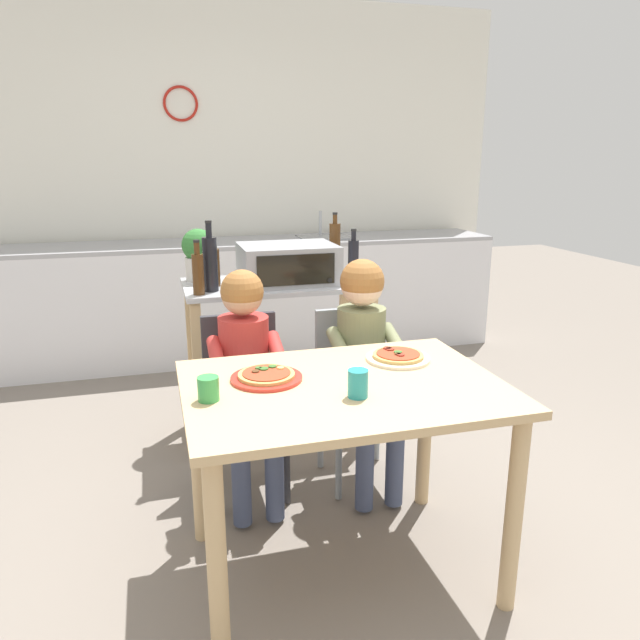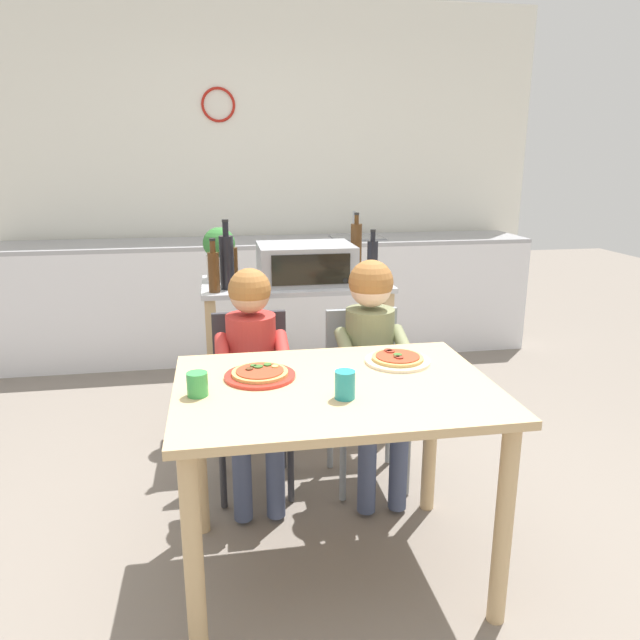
% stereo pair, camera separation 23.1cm
% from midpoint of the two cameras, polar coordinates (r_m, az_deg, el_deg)
% --- Properties ---
extents(ground_plane, '(12.16, 12.16, 0.00)m').
position_cam_midpoint_polar(ground_plane, '(3.47, -6.13, -10.62)').
color(ground_plane, slate).
extents(back_wall_tiled, '(4.53, 0.14, 2.70)m').
position_cam_midpoint_polar(back_wall_tiled, '(5.00, -10.40, 13.21)').
color(back_wall_tiled, white).
rests_on(back_wall_tiled, ground).
extents(kitchen_counter, '(4.08, 0.60, 1.10)m').
position_cam_midpoint_polar(kitchen_counter, '(4.71, -9.36, 2.05)').
color(kitchen_counter, silver).
rests_on(kitchen_counter, ground).
extents(kitchen_island_cart, '(0.99, 0.54, 0.87)m').
position_cam_midpoint_polar(kitchen_island_cart, '(3.28, -6.01, -1.42)').
color(kitchen_island_cart, '#B7BABF').
rests_on(kitchen_island_cart, ground).
extents(toaster_oven, '(0.50, 0.39, 0.20)m').
position_cam_midpoint_polar(toaster_oven, '(3.18, -5.18, 5.37)').
color(toaster_oven, '#999BA0').
rests_on(toaster_oven, kitchen_island_cart).
extents(bottle_tall_green_wine, '(0.07, 0.07, 0.25)m').
position_cam_midpoint_polar(bottle_tall_green_wine, '(3.15, -12.27, 4.98)').
color(bottle_tall_green_wine, '#4C2D14').
rests_on(bottle_tall_green_wine, kitchen_island_cart).
extents(bottle_slim_sauce, '(0.06, 0.06, 0.35)m').
position_cam_midpoint_polar(bottle_slim_sauce, '(3.44, -0.50, 6.96)').
color(bottle_slim_sauce, '#4C2D14').
rests_on(bottle_slim_sauce, kitchen_island_cart).
extents(bottle_squat_spirits, '(0.06, 0.06, 0.27)m').
position_cam_midpoint_polar(bottle_squat_spirits, '(2.97, -13.79, 4.43)').
color(bottle_squat_spirits, '#4C2D14').
rests_on(bottle_squat_spirits, kitchen_island_cart).
extents(bottle_clear_vinegar, '(0.07, 0.07, 0.35)m').
position_cam_midpoint_polar(bottle_clear_vinegar, '(3.02, -12.63, 5.35)').
color(bottle_clear_vinegar, black).
rests_on(bottle_clear_vinegar, kitchen_island_cart).
extents(bottle_dark_olive_oil, '(0.06, 0.06, 0.27)m').
position_cam_midpoint_polar(bottle_dark_olive_oil, '(3.27, 1.18, 5.92)').
color(bottle_dark_olive_oil, black).
rests_on(bottle_dark_olive_oil, kitchen_island_cart).
extents(potted_herb_plant, '(0.17, 0.17, 0.28)m').
position_cam_midpoint_polar(potted_herb_plant, '(3.30, -13.53, 6.22)').
color(potted_herb_plant, beige).
rests_on(potted_herb_plant, kitchen_island_cart).
extents(dining_table, '(1.10, 0.80, 0.75)m').
position_cam_midpoint_polar(dining_table, '(2.13, -0.92, -9.20)').
color(dining_table, tan).
rests_on(dining_table, ground).
extents(dining_chair_left, '(0.36, 0.36, 0.81)m').
position_cam_midpoint_polar(dining_chair_left, '(2.78, -9.70, -6.76)').
color(dining_chair_left, '#333338').
rests_on(dining_chair_left, ground).
extents(dining_chair_right, '(0.36, 0.36, 0.81)m').
position_cam_midpoint_polar(dining_chair_right, '(2.85, 1.12, -5.99)').
color(dining_chair_right, gray).
rests_on(dining_chair_right, ground).
extents(child_in_red_shirt, '(0.32, 0.42, 1.03)m').
position_cam_midpoint_polar(child_in_red_shirt, '(2.60, -9.58, -3.95)').
color(child_in_red_shirt, '#424C6B').
rests_on(child_in_red_shirt, ground).
extents(child_in_olive_shirt, '(0.32, 0.42, 1.06)m').
position_cam_midpoint_polar(child_in_olive_shirt, '(2.67, 1.87, -2.65)').
color(child_in_olive_shirt, '#424C6B').
rests_on(child_in_olive_shirt, ground).
extents(pizza_plate_red_rimmed, '(0.25, 0.25, 0.03)m').
position_cam_midpoint_polar(pizza_plate_red_rimmed, '(2.13, -8.26, -5.41)').
color(pizza_plate_red_rimmed, red).
rests_on(pizza_plate_red_rimmed, dining_table).
extents(pizza_plate_cream, '(0.25, 0.25, 0.03)m').
position_cam_midpoint_polar(pizza_plate_cream, '(2.32, 4.65, -3.57)').
color(pizza_plate_cream, beige).
rests_on(pizza_plate_cream, dining_table).
extents(drinking_cup_green, '(0.07, 0.07, 0.08)m').
position_cam_midpoint_polar(drinking_cup_green, '(1.98, -13.95, -6.46)').
color(drinking_cup_green, green).
rests_on(drinking_cup_green, dining_table).
extents(drinking_cup_teal, '(0.07, 0.07, 0.09)m').
position_cam_midpoint_polar(drinking_cup_teal, '(1.95, 0.26, -6.16)').
color(drinking_cup_teal, teal).
rests_on(drinking_cup_teal, dining_table).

